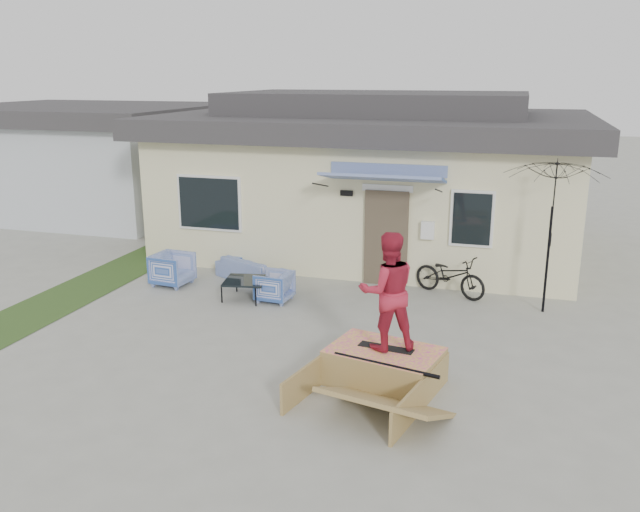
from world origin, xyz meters
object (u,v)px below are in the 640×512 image
(patio_umbrella, at_px, (551,225))
(skate_ramp, at_px, (384,366))
(armchair_right, at_px, (274,285))
(skateboard, at_px, (386,347))
(armchair_left, at_px, (172,268))
(bicycle, at_px, (450,271))
(skater, at_px, (388,289))
(loveseat, at_px, (251,266))
(coffee_table, at_px, (246,289))

(patio_umbrella, bearing_deg, skate_ramp, -120.92)
(armchair_right, relative_size, skateboard, 0.82)
(armchair_left, xyz_separation_m, skate_ramp, (5.42, -3.40, -0.13))
(patio_umbrella, distance_m, skateboard, 4.72)
(bicycle, bearing_deg, skater, -161.71)
(bicycle, bearing_deg, loveseat, 117.47)
(loveseat, bearing_deg, coffee_table, 132.42)
(loveseat, distance_m, skate_ramp, 5.77)
(armchair_left, height_order, skateboard, armchair_left)
(loveseat, bearing_deg, armchair_right, 154.91)
(armchair_left, distance_m, skate_ramp, 6.40)
(armchair_right, bearing_deg, loveseat, -136.00)
(skate_ramp, distance_m, skater, 1.21)
(coffee_table, xyz_separation_m, patio_umbrella, (5.89, 0.96, 1.54))
(patio_umbrella, distance_m, skate_ramp, 4.85)
(skater, bearing_deg, bicycle, -121.72)
(skate_ramp, height_order, skater, skater)
(bicycle, relative_size, skate_ramp, 0.77)
(loveseat, xyz_separation_m, armchair_right, (1.01, -1.19, 0.01))
(patio_umbrella, relative_size, skater, 1.30)
(coffee_table, bearing_deg, skate_ramp, -40.47)
(armchair_left, bearing_deg, patio_umbrella, -80.65)
(coffee_table, bearing_deg, loveseat, 107.65)
(skateboard, bearing_deg, bicycle, 91.62)
(coffee_table, height_order, skater, skater)
(armchair_right, bearing_deg, patio_umbrella, 103.73)
(bicycle, distance_m, skate_ramp, 4.49)
(armchair_right, distance_m, coffee_table, 0.63)
(skateboard, bearing_deg, skate_ramp, -94.65)
(skateboard, bearing_deg, coffee_table, 148.08)
(armchair_right, height_order, bicycle, bicycle)
(bicycle, relative_size, patio_umbrella, 0.71)
(patio_umbrella, height_order, skater, skater)
(skater, bearing_deg, armchair_left, -57.02)
(armchair_left, bearing_deg, skateboard, -116.41)
(armchair_left, distance_m, skateboard, 6.38)
(armchair_right, bearing_deg, bicycle, 116.39)
(loveseat, height_order, bicycle, bicycle)
(coffee_table, relative_size, skater, 0.47)
(armchair_left, height_order, skater, skater)
(armchair_right, relative_size, coffee_table, 0.82)
(patio_umbrella, xyz_separation_m, skateboard, (-2.36, -3.91, -1.19))
(coffee_table, bearing_deg, patio_umbrella, 9.27)
(bicycle, distance_m, skateboard, 4.43)
(loveseat, distance_m, coffee_table, 1.31)
(loveseat, relative_size, patio_umbrella, 0.74)
(armchair_right, relative_size, skater, 0.39)
(loveseat, bearing_deg, armchair_left, 53.75)
(armchair_left, xyz_separation_m, bicycle, (5.92, 1.06, 0.13))
(bicycle, distance_m, patio_umbrella, 2.29)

